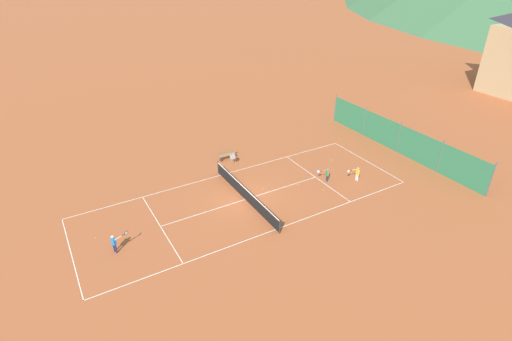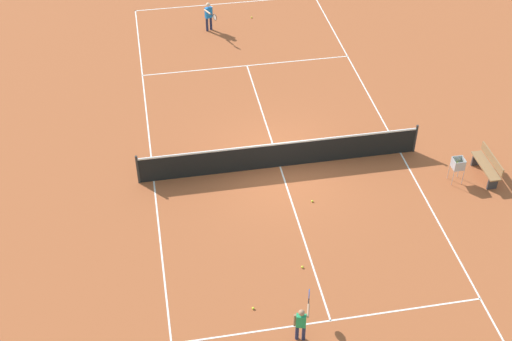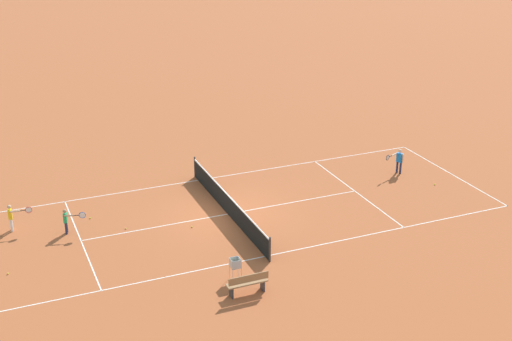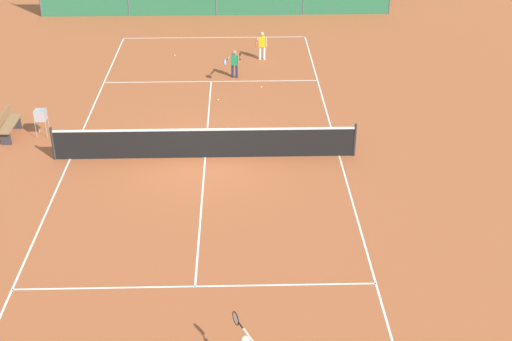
# 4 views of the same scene
# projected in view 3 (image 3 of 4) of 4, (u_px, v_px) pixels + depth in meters

# --- Properties ---
(ground_plane) EXTENTS (600.00, 600.00, 0.00)m
(ground_plane) POSITION_uv_depth(u_px,v_px,m) (228.00, 214.00, 31.28)
(ground_plane) COLOR #A8542D
(court_line_markings) EXTENTS (8.25, 23.85, 0.01)m
(court_line_markings) POSITION_uv_depth(u_px,v_px,m) (228.00, 214.00, 31.28)
(court_line_markings) COLOR white
(court_line_markings) RESTS_ON ground
(tennis_net) EXTENTS (9.18, 0.08, 1.06)m
(tennis_net) POSITION_uv_depth(u_px,v_px,m) (228.00, 204.00, 31.09)
(tennis_net) COLOR #2D2D2D
(tennis_net) RESTS_ON ground
(player_far_baseline) EXTENTS (0.43, 1.08, 1.27)m
(player_far_baseline) POSITION_uv_depth(u_px,v_px,m) (399.00, 159.00, 35.33)
(player_far_baseline) COLOR #23284C
(player_far_baseline) RESTS_ON ground
(player_near_service) EXTENTS (0.58, 0.89, 1.09)m
(player_near_service) POSITION_uv_depth(u_px,v_px,m) (67.00, 219.00, 29.36)
(player_near_service) COLOR #23284C
(player_near_service) RESTS_ON ground
(player_near_baseline) EXTENTS (0.49, 0.97, 1.17)m
(player_near_baseline) POSITION_uv_depth(u_px,v_px,m) (12.00, 216.00, 29.57)
(player_near_baseline) COLOR white
(player_near_baseline) RESTS_ON ground
(tennis_ball_mid_court) EXTENTS (0.07, 0.07, 0.07)m
(tennis_ball_mid_court) POSITION_uv_depth(u_px,v_px,m) (8.00, 274.00, 26.52)
(tennis_ball_mid_court) COLOR #CCE033
(tennis_ball_mid_court) RESTS_ON ground
(tennis_ball_far_corner) EXTENTS (0.07, 0.07, 0.07)m
(tennis_ball_far_corner) POSITION_uv_depth(u_px,v_px,m) (90.00, 218.00, 30.85)
(tennis_ball_far_corner) COLOR #CCE033
(tennis_ball_far_corner) RESTS_ON ground
(tennis_ball_by_net_right) EXTENTS (0.07, 0.07, 0.07)m
(tennis_ball_by_net_right) POSITION_uv_depth(u_px,v_px,m) (126.00, 229.00, 29.91)
(tennis_ball_by_net_right) COLOR #CCE033
(tennis_ball_by_net_right) RESTS_ON ground
(tennis_ball_alley_right) EXTENTS (0.07, 0.07, 0.07)m
(tennis_ball_alley_right) POSITION_uv_depth(u_px,v_px,m) (435.00, 184.00, 34.22)
(tennis_ball_alley_right) COLOR #CCE033
(tennis_ball_alley_right) RESTS_ON ground
(tennis_ball_service_box) EXTENTS (0.07, 0.07, 0.07)m
(tennis_ball_service_box) POSITION_uv_depth(u_px,v_px,m) (192.00, 227.00, 30.07)
(tennis_ball_service_box) COLOR #CCE033
(tennis_ball_service_box) RESTS_ON ground
(ball_hopper) EXTENTS (0.36, 0.36, 0.89)m
(ball_hopper) POSITION_uv_depth(u_px,v_px,m) (236.00, 264.00, 25.91)
(ball_hopper) COLOR #B7B7BC
(ball_hopper) RESTS_ON ground
(courtside_bench) EXTENTS (0.36, 1.50, 0.84)m
(courtside_bench) POSITION_uv_depth(u_px,v_px,m) (247.00, 283.00, 25.11)
(courtside_bench) COLOR olive
(courtside_bench) RESTS_ON ground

